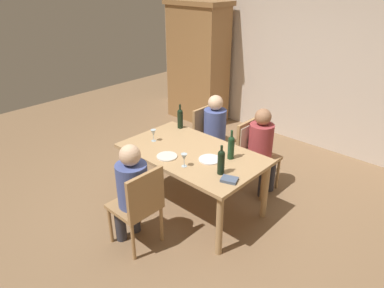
{
  "coord_description": "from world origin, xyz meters",
  "views": [
    {
      "loc": [
        2.43,
        -2.62,
        2.61
      ],
      "look_at": [
        0.0,
        0.0,
        0.85
      ],
      "focal_mm": 32.74,
      "sensor_mm": 36.0,
      "label": 1
    }
  ],
  "objects": [
    {
      "name": "chair_far_left",
      "position": [
        -0.46,
        0.87,
        0.53
      ],
      "size": [
        0.44,
        0.44,
        0.92
      ],
      "rotation": [
        0.0,
        0.0,
        -1.57
      ],
      "color": "#A87F51",
      "rests_on": "ground_plane"
    },
    {
      "name": "folded_napkin",
      "position": [
        0.7,
        -0.21,
        0.77
      ],
      "size": [
        0.19,
        0.17,
        0.03
      ],
      "primitive_type": "cube",
      "rotation": [
        0.0,
        0.0,
        0.36
      ],
      "color": "#4C5B75",
      "rests_on": "dining_table"
    },
    {
      "name": "wine_glass_near_left",
      "position": [
        -0.54,
        -0.11,
        0.86
      ],
      "size": [
        0.07,
        0.07,
        0.15
      ],
      "color": "silver",
      "rests_on": "dining_table"
    },
    {
      "name": "ground_plane",
      "position": [
        0.0,
        0.0,
        0.0
      ],
      "size": [
        10.0,
        10.0,
        0.0
      ],
      "primitive_type": "plane",
      "color": "#846647"
    },
    {
      "name": "wine_bottle_dark_red",
      "position": [
        -0.59,
        0.4,
        0.89
      ],
      "size": [
        0.07,
        0.07,
        0.33
      ],
      "color": "black",
      "rests_on": "dining_table"
    },
    {
      "name": "armoire_cabinet",
      "position": [
        -1.93,
        2.24,
        1.1
      ],
      "size": [
        1.18,
        0.62,
        2.18
      ],
      "color": "olive",
      "rests_on": "ground_plane"
    },
    {
      "name": "person_man_bearded",
      "position": [
        -0.03,
        -0.87,
        0.66
      ],
      "size": [
        0.36,
        0.31,
        1.15
      ],
      "rotation": [
        0.0,
        0.0,
        1.57
      ],
      "color": "#33333D",
      "rests_on": "ground_plane"
    },
    {
      "name": "dinner_plate_host",
      "position": [
        0.27,
        -0.01,
        0.76
      ],
      "size": [
        0.24,
        0.24,
        0.01
      ],
      "primitive_type": "cylinder",
      "color": "white",
      "rests_on": "dining_table"
    },
    {
      "name": "person_woman_host",
      "position": [
        0.4,
        0.87,
        0.66
      ],
      "size": [
        0.35,
        0.31,
        1.13
      ],
      "rotation": [
        0.0,
        0.0,
        -1.57
      ],
      "color": "#33333D",
      "rests_on": "ground_plane"
    },
    {
      "name": "chair_far_right",
      "position": [
        0.25,
        0.87,
        0.59
      ],
      "size": [
        0.46,
        0.44,
        0.92
      ],
      "rotation": [
        0.0,
        0.0,
        -1.57
      ],
      "color": "#A87F51",
      "rests_on": "ground_plane"
    },
    {
      "name": "rear_room_partition",
      "position": [
        0.0,
        2.69,
        1.35
      ],
      "size": [
        6.4,
        0.12,
        2.7
      ],
      "primitive_type": "cube",
      "color": "beige",
      "rests_on": "ground_plane"
    },
    {
      "name": "wine_bottle_short_olive",
      "position": [
        0.54,
        -0.15,
        0.89
      ],
      "size": [
        0.07,
        0.07,
        0.32
      ],
      "color": "black",
      "rests_on": "dining_table"
    },
    {
      "name": "handbag",
      "position": [
        -0.02,
        0.87,
        0.11
      ],
      "size": [
        0.2,
        0.3,
        0.22
      ],
      "primitive_type": "cube",
      "rotation": [
        0.0,
        0.0,
        -1.86
      ],
      "color": "brown",
      "rests_on": "ground_plane"
    },
    {
      "name": "wine_glass_centre",
      "position": [
        0.17,
        -0.3,
        0.86
      ],
      "size": [
        0.07,
        0.07,
        0.15
      ],
      "color": "silver",
      "rests_on": "dining_table"
    },
    {
      "name": "dinner_plate_guest_left",
      "position": [
        -0.12,
        -0.28,
        0.76
      ],
      "size": [
        0.23,
        0.23,
        0.01
      ],
      "primitive_type": "cylinder",
      "color": "silver",
      "rests_on": "dining_table"
    },
    {
      "name": "chair_near",
      "position": [
        0.09,
        -0.87,
        0.53
      ],
      "size": [
        0.44,
        0.44,
        0.92
      ],
      "rotation": [
        0.0,
        0.0,
        1.57
      ],
      "color": "#A87F51",
      "rests_on": "ground_plane"
    },
    {
      "name": "wine_bottle_tall_green",
      "position": [
        0.42,
        0.18,
        0.9
      ],
      "size": [
        0.07,
        0.07,
        0.34
      ],
      "color": "#19381E",
      "rests_on": "dining_table"
    },
    {
      "name": "person_man_guest",
      "position": [
        -0.35,
        0.87,
        0.66
      ],
      "size": [
        0.35,
        0.31,
        1.14
      ],
      "rotation": [
        0.0,
        0.0,
        -1.57
      ],
      "color": "#33333D",
      "rests_on": "ground_plane"
    },
    {
      "name": "dining_table",
      "position": [
        0.0,
        0.0,
        0.67
      ],
      "size": [
        1.66,
        0.98,
        0.75
      ],
      "color": "tan",
      "rests_on": "ground_plane"
    }
  ]
}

